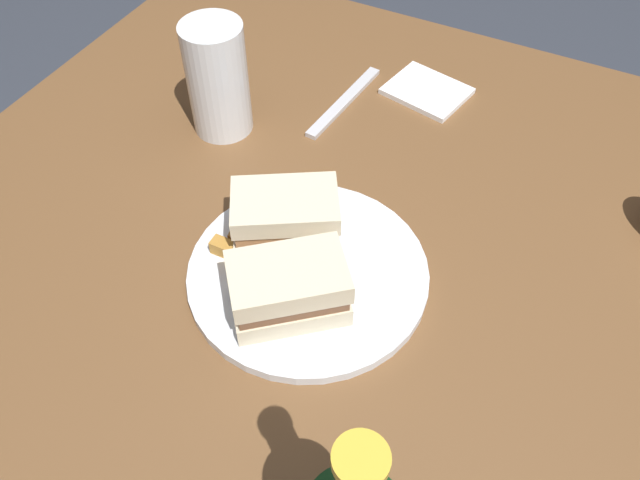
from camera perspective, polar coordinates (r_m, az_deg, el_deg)
name	(u,v)px	position (r m, az deg, el deg)	size (l,w,h in m)	color
ground_plane	(327,470)	(1.42, 0.67, -19.67)	(6.00, 6.00, 0.00)	#333842
dining_table	(330,385)	(1.08, 0.85, -12.75)	(1.05, 0.99, 0.74)	brown
plate	(306,273)	(0.72, -1.23, -2.90)	(0.27, 0.27, 0.01)	white
sandwich_half_left	(286,218)	(0.73, -3.06, 1.98)	(0.14, 0.13, 0.07)	beige
sandwich_half_right	(289,288)	(0.66, -2.80, -4.30)	(0.14, 0.13, 0.07)	beige
potato_wedge_front	(251,238)	(0.74, -6.10, 0.22)	(0.05, 0.02, 0.02)	#AD702D
potato_wedge_middle	(256,233)	(0.75, -5.67, 0.65)	(0.04, 0.02, 0.02)	gold
potato_wedge_back	(251,255)	(0.72, -6.10, -1.36)	(0.06, 0.02, 0.02)	#AD702D
potato_wedge_left_edge	(232,251)	(0.73, -7.80, -0.95)	(0.05, 0.02, 0.02)	#B77F33
pint_glass	(219,86)	(0.88, -8.96, 13.30)	(0.08, 0.08, 0.16)	white
napkin	(425,90)	(0.98, 9.30, 12.93)	(0.11, 0.09, 0.01)	white
fork	(344,102)	(0.95, 2.15, 12.14)	(0.18, 0.02, 0.01)	silver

